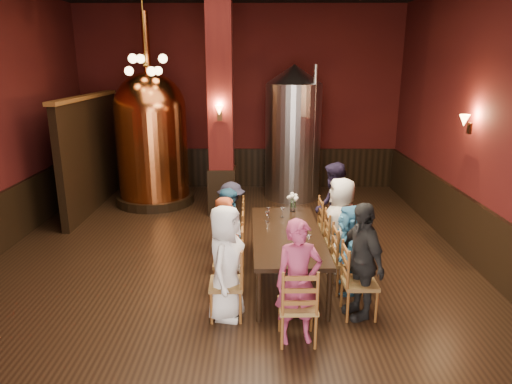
{
  "coord_description": "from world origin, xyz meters",
  "views": [
    {
      "loc": [
        0.47,
        -6.61,
        3.17
      ],
      "look_at": [
        0.43,
        0.2,
        1.21
      ],
      "focal_mm": 32.0,
      "sensor_mm": 36.0,
      "label": 1
    }
  ],
  "objects_px": {
    "person_0": "(226,263)",
    "person_2": "(230,230)",
    "person_1": "(228,245)",
    "copper_kettle": "(152,137)",
    "steel_vessel": "(293,133)",
    "rose_vase": "(293,199)",
    "dining_table": "(287,237)"
  },
  "relations": [
    {
      "from": "person_0",
      "to": "person_2",
      "type": "xyz_separation_m",
      "value": [
        -0.03,
        1.33,
        -0.08
      ]
    },
    {
      "from": "person_0",
      "to": "rose_vase",
      "type": "xyz_separation_m",
      "value": [
        0.98,
        2.02,
        0.22
      ]
    },
    {
      "from": "steel_vessel",
      "to": "person_0",
      "type": "bearing_deg",
      "value": -102.73
    },
    {
      "from": "person_1",
      "to": "steel_vessel",
      "type": "relative_size",
      "value": 0.45
    },
    {
      "from": "person_2",
      "to": "rose_vase",
      "type": "relative_size",
      "value": 4.13
    },
    {
      "from": "person_0",
      "to": "person_2",
      "type": "relative_size",
      "value": 1.12
    },
    {
      "from": "person_1",
      "to": "rose_vase",
      "type": "xyz_separation_m",
      "value": [
        1.0,
        1.35,
        0.26
      ]
    },
    {
      "from": "person_0",
      "to": "person_1",
      "type": "bearing_deg",
      "value": 14.85
    },
    {
      "from": "steel_vessel",
      "to": "dining_table",
      "type": "bearing_deg",
      "value": -95.12
    },
    {
      "from": "person_0",
      "to": "rose_vase",
      "type": "distance_m",
      "value": 2.26
    },
    {
      "from": "dining_table",
      "to": "person_1",
      "type": "relative_size",
      "value": 1.73
    },
    {
      "from": "person_2",
      "to": "rose_vase",
      "type": "bearing_deg",
      "value": -37.25
    },
    {
      "from": "person_0",
      "to": "dining_table",
      "type": "bearing_deg",
      "value": -25.51
    },
    {
      "from": "dining_table",
      "to": "person_2",
      "type": "xyz_separation_m",
      "value": [
        -0.86,
        0.31,
        -0.02
      ]
    },
    {
      "from": "dining_table",
      "to": "rose_vase",
      "type": "distance_m",
      "value": 1.05
    },
    {
      "from": "person_0",
      "to": "steel_vessel",
      "type": "height_order",
      "value": "steel_vessel"
    },
    {
      "from": "person_1",
      "to": "rose_vase",
      "type": "relative_size",
      "value": 4.33
    },
    {
      "from": "person_0",
      "to": "copper_kettle",
      "type": "distance_m",
      "value": 5.37
    },
    {
      "from": "steel_vessel",
      "to": "rose_vase",
      "type": "distance_m",
      "value": 3.43
    },
    {
      "from": "person_1",
      "to": "copper_kettle",
      "type": "distance_m",
      "value": 4.77
    },
    {
      "from": "person_0",
      "to": "person_2",
      "type": "bearing_deg",
      "value": 14.85
    },
    {
      "from": "steel_vessel",
      "to": "rose_vase",
      "type": "relative_size",
      "value": 9.6
    },
    {
      "from": "person_2",
      "to": "person_1",
      "type": "bearing_deg",
      "value": -160.27
    },
    {
      "from": "person_1",
      "to": "dining_table",
      "type": "bearing_deg",
      "value": -61.77
    },
    {
      "from": "copper_kettle",
      "to": "steel_vessel",
      "type": "bearing_deg",
      "value": 8.22
    },
    {
      "from": "steel_vessel",
      "to": "rose_vase",
      "type": "xyz_separation_m",
      "value": [
        -0.23,
        -3.37,
        -0.59
      ]
    },
    {
      "from": "person_2",
      "to": "steel_vessel",
      "type": "bearing_deg",
      "value": 1.32
    },
    {
      "from": "person_2",
      "to": "rose_vase",
      "type": "height_order",
      "value": "person_2"
    },
    {
      "from": "person_1",
      "to": "copper_kettle",
      "type": "bearing_deg",
      "value": 30.52
    },
    {
      "from": "person_1",
      "to": "rose_vase",
      "type": "distance_m",
      "value": 1.7
    },
    {
      "from": "dining_table",
      "to": "steel_vessel",
      "type": "relative_size",
      "value": 0.78
    },
    {
      "from": "copper_kettle",
      "to": "rose_vase",
      "type": "bearing_deg",
      "value": -44.38
    }
  ]
}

